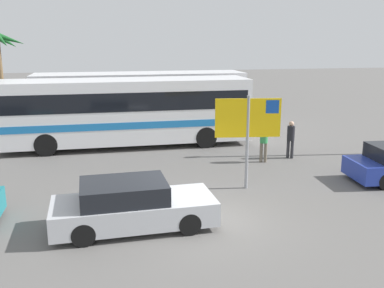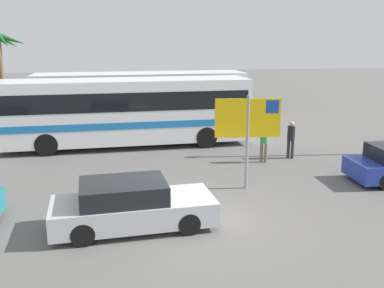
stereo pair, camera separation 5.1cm
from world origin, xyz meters
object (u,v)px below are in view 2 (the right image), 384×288
object	(u,v)px
car_silver	(131,205)
ferry_sign	(249,122)
bus_front_coach	(127,109)
bus_rear_coach	(141,98)
pedestrian_near_sign	(264,139)
pedestrian_crossing_lot	(291,137)

from	to	relation	value
car_silver	ferry_sign	bearing A→B (deg)	28.38
bus_front_coach	ferry_sign	bearing A→B (deg)	-62.59
bus_rear_coach	pedestrian_near_sign	bearing A→B (deg)	-61.67
bus_rear_coach	ferry_sign	xyz separation A→B (m)	(2.60, -10.94, 0.54)
car_silver	pedestrian_near_sign	size ratio (longest dim) A/B	2.58
ferry_sign	pedestrian_near_sign	bearing A→B (deg)	67.60
ferry_sign	pedestrian_crossing_lot	world-z (taller)	ferry_sign
bus_front_coach	pedestrian_crossing_lot	bearing A→B (deg)	-29.09
bus_front_coach	ferry_sign	size ratio (longest dim) A/B	3.63
car_silver	pedestrian_crossing_lot	distance (m)	9.19
bus_rear_coach	pedestrian_near_sign	size ratio (longest dim) A/B	6.82
bus_rear_coach	pedestrian_crossing_lot	size ratio (longest dim) A/B	7.20
bus_front_coach	car_silver	size ratio (longest dim) A/B	2.64
ferry_sign	pedestrian_crossing_lot	bearing A→B (deg)	54.89
bus_front_coach	car_silver	distance (m)	9.55
bus_front_coach	pedestrian_crossing_lot	distance (m)	7.73
ferry_sign	pedestrian_crossing_lot	xyz separation A→B (m)	(3.06, 3.31, -1.38)
pedestrian_crossing_lot	ferry_sign	bearing A→B (deg)	178.61
ferry_sign	bus_front_coach	bearing A→B (deg)	125.06
car_silver	pedestrian_crossing_lot	size ratio (longest dim) A/B	2.73
pedestrian_near_sign	pedestrian_crossing_lot	bearing A→B (deg)	-52.88
ferry_sign	car_silver	world-z (taller)	ferry_sign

